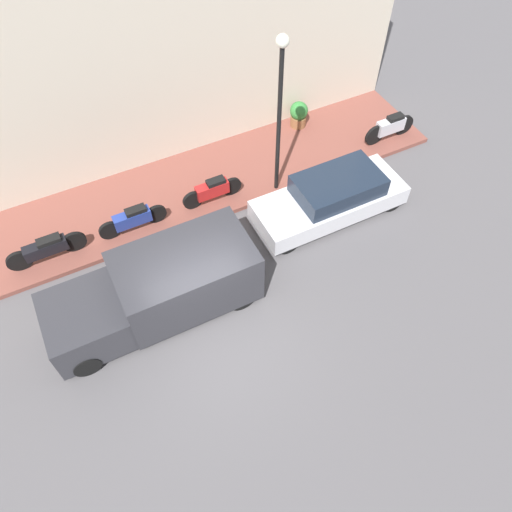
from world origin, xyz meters
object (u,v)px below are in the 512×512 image
(scooter_silver, at_px, (390,127))
(parked_car, at_px, (332,197))
(delivery_van, at_px, (156,290))
(motorcycle_black, at_px, (46,249))
(potted_plant, at_px, (299,114))
(motorcycle_blue, at_px, (133,219))
(streetlamp, at_px, (280,99))
(motorcycle_red, at_px, (213,190))

(scooter_silver, bearing_deg, parked_car, 118.39)
(delivery_van, xyz_separation_m, motorcycle_black, (2.73, 2.10, -0.31))
(parked_car, xyz_separation_m, potted_plant, (3.73, -1.06, -0.01))
(motorcycle_blue, relative_size, streetlamp, 0.40)
(motorcycle_red, height_order, potted_plant, potted_plant)
(motorcycle_blue, bearing_deg, streetlamp, -94.30)
(parked_car, distance_m, motorcycle_red, 3.41)
(motorcycle_red, bearing_deg, streetlamp, -100.46)
(motorcycle_blue, height_order, streetlamp, streetlamp)
(delivery_van, height_order, motorcycle_blue, delivery_van)
(delivery_van, bearing_deg, motorcycle_red, -44.01)
(delivery_van, relative_size, streetlamp, 1.05)
(motorcycle_black, xyz_separation_m, potted_plant, (1.91, -8.69, 0.03))
(motorcycle_red, bearing_deg, motorcycle_blue, 90.66)
(scooter_silver, xyz_separation_m, streetlamp, (-0.33, 4.33, 2.63))
(delivery_van, distance_m, scooter_silver, 9.29)
(motorcycle_red, relative_size, scooter_silver, 1.00)
(scooter_silver, bearing_deg, delivery_van, 107.05)
(motorcycle_red, bearing_deg, parked_car, -122.44)
(scooter_silver, distance_m, potted_plant, 2.99)
(motorcycle_black, bearing_deg, streetlamp, -92.95)
(delivery_van, bearing_deg, motorcycle_blue, -5.22)
(motorcycle_black, relative_size, motorcycle_blue, 1.08)
(parked_car, bearing_deg, motorcycle_red, 57.56)
(motorcycle_black, xyz_separation_m, streetlamp, (-0.34, -6.65, 2.67))
(delivery_van, distance_m, motorcycle_red, 3.82)
(motorcycle_red, bearing_deg, motorcycle_black, 90.11)
(motorcycle_black, distance_m, potted_plant, 8.89)
(motorcycle_black, relative_size, streetlamp, 0.43)
(streetlamp, bearing_deg, motorcycle_blue, 85.70)
(motorcycle_red, distance_m, scooter_silver, 6.23)
(motorcycle_black, height_order, motorcycle_red, motorcycle_red)
(streetlamp, bearing_deg, delivery_van, 117.70)
(delivery_van, xyz_separation_m, streetlamp, (2.39, -4.55, 2.36))
(motorcycle_blue, bearing_deg, scooter_silver, -89.93)
(potted_plant, bearing_deg, motorcycle_black, 102.40)
(scooter_silver, bearing_deg, motorcycle_black, 89.96)
(streetlamp, bearing_deg, motorcycle_red, 79.54)
(motorcycle_black, distance_m, motorcycle_blue, 2.35)
(delivery_van, xyz_separation_m, potted_plant, (4.64, -6.59, -0.28))
(potted_plant, bearing_deg, motorcycle_blue, 106.92)
(motorcycle_blue, relative_size, potted_plant, 2.19)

